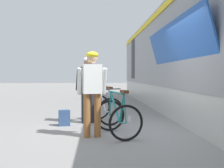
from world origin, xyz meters
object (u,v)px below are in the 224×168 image
Objects in this scene: backpack_on_platform at (64,118)px; train_car at (216,52)px; cyclist_far_in_white at (92,86)px; water_bottle_near_the_bikes at (129,119)px; water_bottle_by_the_backpack at (64,121)px; bicycle_near_silver at (104,108)px; cyclist_near_in_dark at (88,84)px; bicycle_far_teal at (117,117)px.

train_car is at bearing 3.57° from backpack_on_platform.
cyclist_far_in_white is 4.40× the size of backpack_on_platform.
cyclist_far_in_white is (-3.71, -2.40, -0.91)m from train_car.
cyclist_far_in_white is at bearing -121.40° from water_bottle_near_the_bikes.
water_bottle_near_the_bikes is 1.74m from water_bottle_by_the_backpack.
backpack_on_platform reaches higher than water_bottle_near_the_bikes.
water_bottle_by_the_backpack is (-4.47, -0.99, -1.86)m from train_car.
cyclist_far_in_white reaches higher than bicycle_near_silver.
cyclist_near_in_dark is at bearing -169.03° from train_car.
train_car is 3.82m from bicycle_near_silver.
water_bottle_by_the_backpack is (-0.03, 0.13, -0.09)m from backpack_on_platform.
bicycle_near_silver is 0.75m from water_bottle_near_the_bikes.
train_car is 4.94m from water_bottle_by_the_backpack.
backpack_on_platform is (-0.72, 1.29, -0.85)m from cyclist_far_in_white.
water_bottle_by_the_backpack is at bearing 118.11° from cyclist_far_in_white.
bicycle_far_teal reaches higher than water_bottle_near_the_bikes.
cyclist_near_in_dark is at bearing 21.70° from backpack_on_platform.
cyclist_near_in_dark is 1.43× the size of bicycle_near_silver.
bicycle_near_silver is 3.07× the size of backpack_on_platform.
train_car is at bearing 10.97° from cyclist_near_in_dark.
water_bottle_near_the_bikes is (0.98, 1.60, -0.96)m from cyclist_far_in_white.
bicycle_near_silver is (0.44, 0.05, -0.65)m from cyclist_near_in_dark.
cyclist_near_in_dark is 1.83m from bicycle_far_teal.
cyclist_far_in_white is 1.71m from backpack_on_platform.
water_bottle_near_the_bikes is at bearing 73.46° from bicycle_far_teal.
bicycle_far_teal is 1.61m from water_bottle_near_the_bikes.
cyclist_far_in_white is at bearing -100.06° from bicycle_near_silver.
train_car is 17.36× the size of bicycle_far_teal.
bicycle_far_teal is at bearing -106.54° from water_bottle_near_the_bikes.
train_car is 52.77× the size of backpack_on_platform.
bicycle_near_silver is (0.30, 1.71, -0.65)m from cyclist_far_in_white.
water_bottle_near_the_bikes is at bearing -163.60° from train_car.
train_car is 116.96× the size of water_bottle_near_the_bikes.
cyclist_near_in_dark is 1.66m from cyclist_far_in_white.
bicycle_near_silver is at bearing 15.39° from water_bottle_by_the_backpack.
train_car is at bearing 36.05° from bicycle_far_teal.
cyclist_near_in_dark is 0.79m from bicycle_near_silver.
water_bottle_near_the_bikes is at bearing -3.05° from cyclist_near_in_dark.
cyclist_far_in_white is at bearing -71.22° from backpack_on_platform.
water_bottle_by_the_backpack is at bearing -164.61° from bicycle_near_silver.
train_car is at bearing 16.40° from water_bottle_near_the_bikes.
bicycle_near_silver is at bearing -168.45° from train_car.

